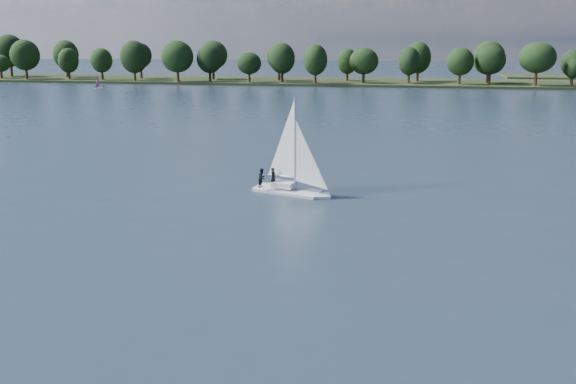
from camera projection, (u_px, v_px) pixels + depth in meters
The scene contains 5 objects.
ground at pixel (316, 125), 110.92m from camera, with size 700.00×700.00×0.00m, color #233342.
far_shore at pixel (366, 83), 217.79m from camera, with size 660.00×40.00×1.50m, color black.
sailboat at pixel (288, 166), 61.00m from camera, with size 7.65×4.38×9.72m.
dinghy_pink at pixel (99, 86), 192.35m from camera, with size 2.56×2.40×4.04m.
treeline at pixel (329, 59), 214.59m from camera, with size 562.57×73.72×18.80m.
Camera 1 is at (16.67, -9.43, 14.44)m, focal length 40.00 mm.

